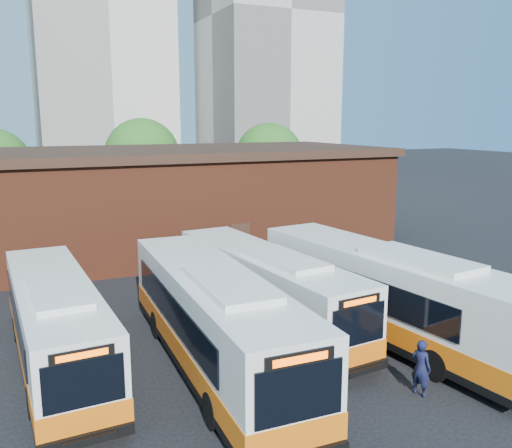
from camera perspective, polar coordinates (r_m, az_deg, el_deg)
name	(u,v)px	position (r m, az deg, el deg)	size (l,w,h in m)	color
ground	(321,376)	(18.35, 6.87, -15.64)	(220.00, 220.00, 0.00)	black
bus_west	(56,327)	(19.52, -20.31, -10.09)	(2.88, 11.49, 3.10)	silver
bus_midwest	(214,323)	(18.22, -4.44, -10.36)	(2.97, 12.83, 3.47)	silver
bus_mideast	(265,291)	(21.80, 0.96, -7.06)	(3.55, 11.92, 3.20)	silver
bus_east	(386,296)	(21.28, 13.50, -7.41)	(4.23, 13.13, 3.53)	silver
transit_worker	(421,368)	(17.50, 16.96, -14.25)	(0.64, 0.42, 1.75)	black
depot_building	(161,198)	(35.40, -9.97, 2.74)	(28.60, 12.60, 6.40)	#602816
tree_mid	(142,156)	(49.24, -11.89, 7.05)	(6.56, 6.56, 8.36)	#382314
tree_east	(269,157)	(50.03, 1.38, 7.05)	(6.24, 6.24, 7.96)	#382314
tower_right	(265,17)	(92.06, 0.97, 21.00)	(18.00, 18.00, 49.20)	#A8A39A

